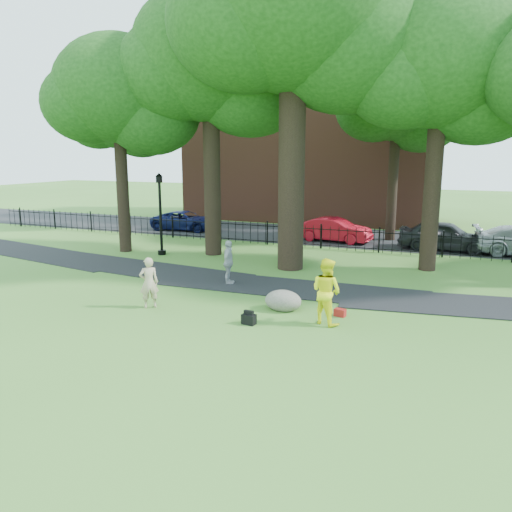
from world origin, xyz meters
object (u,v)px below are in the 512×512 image
at_px(big_tree, 298,17).
at_px(boulder, 283,299).
at_px(woman, 149,283).
at_px(lamppost, 161,215).
at_px(red_sedan, 335,230).
at_px(man, 326,291).

relative_size(big_tree, boulder, 12.06).
distance_m(woman, lamppost, 8.76).
bearing_deg(boulder, red_sedan, 96.49).
distance_m(big_tree, man, 11.63).
relative_size(man, boulder, 1.64).
height_order(lamppost, red_sedan, lamppost).
relative_size(woman, man, 0.85).
bearing_deg(boulder, woman, -160.42).
distance_m(man, lamppost, 12.17).
height_order(man, red_sedan, man).
distance_m(man, red_sedan, 13.96).
height_order(boulder, lamppost, lamppost).
bearing_deg(red_sedan, woman, 176.25).
distance_m(woman, red_sedan, 14.54).
bearing_deg(big_tree, woman, -109.66).
distance_m(boulder, lamppost, 10.52).
bearing_deg(red_sedan, man, -160.83).
bearing_deg(boulder, lamppost, 144.38).
distance_m(lamppost, red_sedan, 9.84).
height_order(woman, boulder, woman).
xyz_separation_m(man, red_sedan, (-3.05, 13.62, -0.30)).
height_order(big_tree, lamppost, big_tree).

